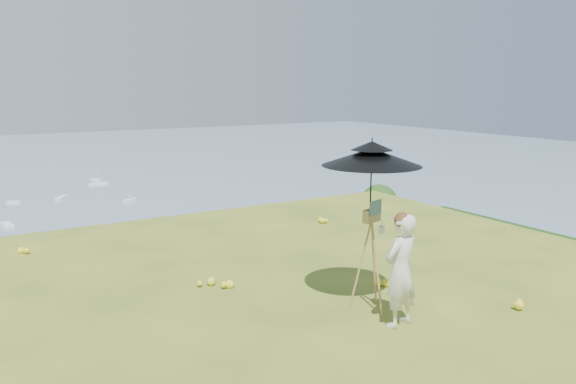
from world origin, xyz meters
TOP-DOWN VIEW (x-y plane):
  - ground at (0.00, 0.00)m, footprint 14.00×14.00m
  - shoreline_tier at (0.00, 75.00)m, footprint 170.00×28.00m
  - slope_trees at (0.00, 35.00)m, footprint 110.00×50.00m
  - harbor_town at (0.00, 75.00)m, footprint 110.00×22.00m
  - wildflowers at (0.00, 0.25)m, footprint 10.00×10.50m
  - painter at (1.19, -0.51)m, footprint 0.61×0.46m
  - field_easel at (1.19, 0.10)m, footprint 0.73×0.73m
  - sun_umbrella at (1.19, 0.13)m, footprint 1.48×1.48m
  - painter_cap at (1.19, -0.51)m, footprint 0.27×0.29m

SIDE VIEW (x-z plane):
  - shoreline_tier at x=0.00m, z-range -40.00..-32.00m
  - harbor_town at x=0.00m, z-range -32.00..-27.00m
  - slope_trees at x=0.00m, z-range -18.00..-12.00m
  - ground at x=0.00m, z-range 0.00..0.00m
  - wildflowers at x=0.00m, z-range 0.00..0.12m
  - painter at x=1.19m, z-range 0.00..1.49m
  - field_easel at x=1.19m, z-range 0.00..1.56m
  - painter_cap at x=1.19m, z-range 1.40..1.50m
  - sun_umbrella at x=1.19m, z-range 1.28..2.40m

